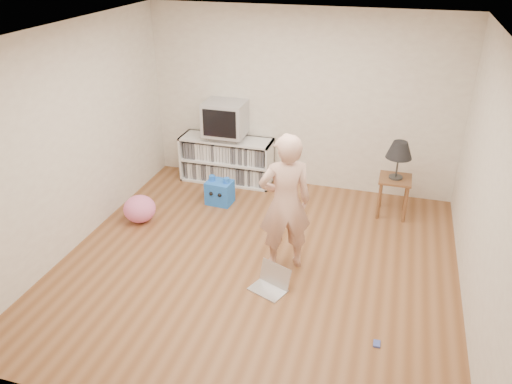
{
  "coord_description": "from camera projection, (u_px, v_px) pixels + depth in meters",
  "views": [
    {
      "loc": [
        1.33,
        -4.6,
        3.42
      ],
      "look_at": [
        -0.13,
        0.4,
        0.73
      ],
      "focal_mm": 35.0,
      "sensor_mm": 36.0,
      "label": 1
    }
  ],
  "objects": [
    {
      "name": "walls",
      "position": [
        257.0,
        162.0,
        5.22
      ],
      "size": [
        4.52,
        4.52,
        2.6
      ],
      "color": "beige",
      "rests_on": "ground"
    },
    {
      "name": "playing_cards",
      "position": [
        377.0,
        344.0,
        4.67
      ],
      "size": [
        0.07,
        0.09,
        0.02
      ],
      "primitive_type": "cube",
      "rotation": [
        0.0,
        0.0,
        0.02
      ],
      "color": "#4558B8",
      "rests_on": "ground"
    },
    {
      "name": "person",
      "position": [
        285.0,
        203.0,
        5.46
      ],
      "size": [
        0.7,
        0.6,
        1.62
      ],
      "primitive_type": "imported",
      "rotation": [
        0.0,
        0.0,
        3.57
      ],
      "color": "beige",
      "rests_on": "ground"
    },
    {
      "name": "dvd_deck",
      "position": [
        226.0,
        136.0,
        7.47
      ],
      "size": [
        0.45,
        0.35,
        0.07
      ],
      "primitive_type": "cube",
      "color": "gray",
      "rests_on": "media_unit"
    },
    {
      "name": "ceiling",
      "position": [
        257.0,
        34.0,
        4.63
      ],
      "size": [
        4.5,
        4.5,
        0.01
      ],
      "primitive_type": "cube",
      "color": "white",
      "rests_on": "walls"
    },
    {
      "name": "media_unit",
      "position": [
        227.0,
        159.0,
        7.66
      ],
      "size": [
        1.4,
        0.45,
        0.7
      ],
      "color": "white",
      "rests_on": "ground"
    },
    {
      "name": "table_lamp",
      "position": [
        399.0,
        151.0,
        6.44
      ],
      "size": [
        0.34,
        0.34,
        0.52
      ],
      "color": "#333333",
      "rests_on": "side_table"
    },
    {
      "name": "plush_pink",
      "position": [
        140.0,
        209.0,
        6.63
      ],
      "size": [
        0.55,
        0.55,
        0.36
      ],
      "primitive_type": "ellipsoid",
      "rotation": [
        0.0,
        0.0,
        0.38
      ],
      "color": "pink",
      "rests_on": "ground"
    },
    {
      "name": "laptop",
      "position": [
        271.0,
        282.0,
        5.4
      ],
      "size": [
        0.46,
        0.42,
        0.26
      ],
      "rotation": [
        0.0,
        0.0,
        -0.39
      ],
      "color": "silver",
      "rests_on": "ground"
    },
    {
      "name": "crt_tv",
      "position": [
        225.0,
        118.0,
        7.34
      ],
      "size": [
        0.6,
        0.53,
        0.5
      ],
      "color": "#A7A7AD",
      "rests_on": "dvd_deck"
    },
    {
      "name": "plush_blue",
      "position": [
        220.0,
        192.0,
        7.08
      ],
      "size": [
        0.38,
        0.33,
        0.41
      ],
      "rotation": [
        0.0,
        0.0,
        -0.08
      ],
      "color": "blue",
      "rests_on": "ground"
    },
    {
      "name": "ground",
      "position": [
        257.0,
        264.0,
        5.82
      ],
      "size": [
        4.5,
        4.5,
        0.0
      ],
      "primitive_type": "plane",
      "color": "brown",
      "rests_on": "ground"
    },
    {
      "name": "side_table",
      "position": [
        394.0,
        187.0,
        6.68
      ],
      "size": [
        0.42,
        0.42,
        0.55
      ],
      "color": "brown",
      "rests_on": "ground"
    }
  ]
}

